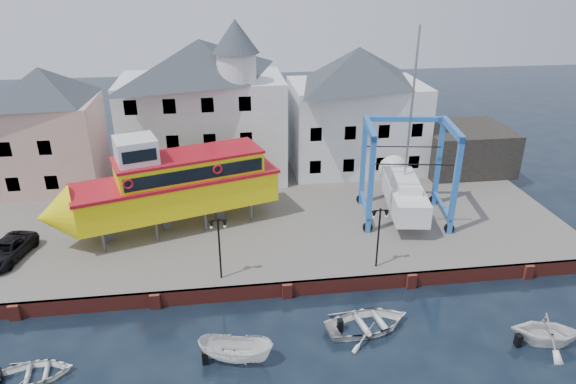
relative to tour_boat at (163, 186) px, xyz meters
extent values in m
plane|color=black|center=(7.83, -8.22, -4.43)|extent=(140.00, 140.00, 0.00)
cube|color=#605D57|center=(7.83, 2.78, -3.93)|extent=(44.00, 22.00, 1.00)
cube|color=maroon|center=(7.83, -8.10, -3.93)|extent=(44.00, 0.25, 1.00)
cube|color=maroon|center=(-8.17, -8.27, -3.93)|extent=(0.60, 0.36, 1.00)
cube|color=maroon|center=(-0.17, -8.27, -3.93)|extent=(0.60, 0.36, 1.00)
cube|color=maroon|center=(7.83, -8.27, -3.93)|extent=(0.60, 0.36, 1.00)
cube|color=maroon|center=(15.83, -8.27, -3.93)|extent=(0.60, 0.36, 1.00)
cube|color=maroon|center=(23.83, -8.27, -3.93)|extent=(0.60, 0.36, 1.00)
cube|color=tan|center=(-10.17, 9.78, 0.32)|extent=(8.00, 7.00, 7.50)
pyramid|color=#30373E|center=(-10.17, 9.78, 5.47)|extent=(8.00, 7.00, 2.80)
cube|color=black|center=(-12.67, 6.32, -1.83)|extent=(1.00, 0.08, 1.20)
cube|color=black|center=(-9.67, 6.32, -1.83)|extent=(1.00, 0.08, 1.20)
cube|color=black|center=(-12.67, 6.32, 1.17)|extent=(1.00, 0.08, 1.20)
cube|color=black|center=(-9.67, 6.32, 1.17)|extent=(1.00, 0.08, 1.20)
cube|color=silver|center=(2.83, 10.28, 1.07)|extent=(14.00, 8.00, 9.00)
pyramid|color=#30373E|center=(2.83, 10.28, 7.17)|extent=(14.00, 8.00, 3.20)
cube|color=black|center=(-2.67, 6.32, -1.83)|extent=(1.00, 0.08, 1.20)
cube|color=black|center=(0.33, 6.32, -1.83)|extent=(1.00, 0.08, 1.20)
cube|color=black|center=(3.33, 6.32, -1.83)|extent=(1.00, 0.08, 1.20)
cube|color=black|center=(6.33, 6.32, -1.83)|extent=(1.00, 0.08, 1.20)
cube|color=black|center=(-2.67, 6.32, 1.17)|extent=(1.00, 0.08, 1.20)
cube|color=black|center=(0.33, 6.32, 1.17)|extent=(1.00, 0.08, 1.20)
cube|color=black|center=(3.33, 6.32, 1.17)|extent=(1.00, 0.08, 1.20)
cube|color=black|center=(6.33, 6.32, 1.17)|extent=(1.00, 0.08, 1.20)
cube|color=black|center=(-2.67, 6.32, 4.17)|extent=(1.00, 0.08, 1.20)
cube|color=black|center=(0.33, 6.32, 4.17)|extent=(1.00, 0.08, 1.20)
cube|color=black|center=(3.33, 6.32, 4.17)|extent=(1.00, 0.08, 1.20)
cube|color=black|center=(6.33, 6.32, 4.17)|extent=(1.00, 0.08, 1.20)
cylinder|color=silver|center=(5.83, 7.88, 6.77)|extent=(3.20, 3.20, 2.40)
cone|color=#30373E|center=(5.83, 7.88, 9.27)|extent=(3.80, 3.80, 2.60)
cube|color=silver|center=(16.83, 10.78, 0.57)|extent=(12.00, 8.00, 8.00)
pyramid|color=#30373E|center=(16.83, 10.78, 6.17)|extent=(12.00, 8.00, 3.20)
cube|color=black|center=(12.33, 6.82, -1.83)|extent=(1.00, 0.08, 1.20)
cube|color=black|center=(15.33, 6.82, -1.83)|extent=(1.00, 0.08, 1.20)
cube|color=black|center=(18.33, 6.82, -1.83)|extent=(1.00, 0.08, 1.20)
cube|color=black|center=(21.33, 6.82, -1.83)|extent=(1.00, 0.08, 1.20)
cube|color=black|center=(12.33, 6.82, 1.17)|extent=(1.00, 0.08, 1.20)
cube|color=black|center=(15.33, 6.82, 1.17)|extent=(1.00, 0.08, 1.20)
cube|color=black|center=(18.33, 6.82, 1.17)|extent=(1.00, 0.08, 1.20)
cube|color=black|center=(21.33, 6.82, 1.17)|extent=(1.00, 0.08, 1.20)
cube|color=black|center=(26.83, 8.78, -1.43)|extent=(8.00, 7.00, 4.00)
cylinder|color=black|center=(3.83, -7.02, -1.43)|extent=(0.12, 0.12, 4.00)
cube|color=black|center=(3.83, -7.02, 0.62)|extent=(0.90, 0.06, 0.06)
sphere|color=black|center=(3.83, -7.02, 0.69)|extent=(0.16, 0.16, 0.16)
cone|color=black|center=(3.43, -7.02, 0.35)|extent=(0.32, 0.32, 0.45)
sphere|color=white|center=(3.43, -7.02, 0.17)|extent=(0.18, 0.18, 0.18)
cone|color=black|center=(4.23, -7.02, 0.35)|extent=(0.32, 0.32, 0.45)
sphere|color=white|center=(4.23, -7.02, 0.17)|extent=(0.18, 0.18, 0.18)
cylinder|color=black|center=(13.83, -7.02, -1.43)|extent=(0.12, 0.12, 4.00)
cube|color=black|center=(13.83, -7.02, 0.62)|extent=(0.90, 0.06, 0.06)
sphere|color=black|center=(13.83, -7.02, 0.69)|extent=(0.16, 0.16, 0.16)
cone|color=black|center=(13.43, -7.02, 0.35)|extent=(0.32, 0.32, 0.45)
sphere|color=white|center=(13.43, -7.02, 0.17)|extent=(0.18, 0.18, 0.18)
cone|color=black|center=(14.23, -7.02, 0.35)|extent=(0.32, 0.32, 0.45)
sphere|color=white|center=(14.23, -7.02, 0.17)|extent=(0.18, 0.18, 0.18)
cylinder|color=#59595E|center=(-3.99, -2.76, -2.67)|extent=(0.25, 0.25, 1.53)
cylinder|color=#59595E|center=(-4.86, -0.03, -2.67)|extent=(0.25, 0.25, 1.53)
cylinder|color=#59595E|center=(-0.58, -1.68, -2.67)|extent=(0.25, 0.25, 1.53)
cylinder|color=#59595E|center=(-1.44, 1.05, -2.67)|extent=(0.25, 0.25, 1.53)
cylinder|color=#59595E|center=(2.83, -0.61, -2.67)|extent=(0.25, 0.25, 1.53)
cylinder|color=#59595E|center=(1.97, 2.12, -2.67)|extent=(0.25, 0.25, 1.53)
cylinder|color=#59595E|center=(6.24, 0.47, -2.67)|extent=(0.25, 0.25, 1.53)
cylinder|color=#59595E|center=(5.38, 3.20, -2.67)|extent=(0.25, 0.25, 1.53)
cube|color=#59595E|center=(-3.94, -1.24, -2.67)|extent=(0.74, 0.67, 1.53)
cube|color=#59595E|center=(-0.04, -0.01, -2.67)|extent=(0.74, 0.67, 1.53)
cube|color=#59595E|center=(3.86, 1.22, -2.67)|extent=(0.74, 0.67, 1.53)
cube|color=#FBEA07|center=(0.94, 0.30, -0.77)|extent=(14.81, 8.01, 2.25)
cone|color=#FBEA07|center=(-6.96, -2.19, -0.77)|extent=(3.31, 4.38, 3.88)
cube|color=#B2101D|center=(0.94, 0.30, 0.45)|extent=(15.15, 8.26, 0.22)
cube|color=#FBEA07|center=(1.91, 0.60, 1.17)|extent=(10.79, 6.39, 1.64)
cube|color=black|center=(2.44, -1.08, 1.22)|extent=(9.37, 3.01, 0.92)
cube|color=black|center=(1.38, 2.29, 1.22)|extent=(9.37, 3.01, 0.92)
cube|color=#B2101D|center=(1.91, 0.60, 2.08)|extent=(11.02, 6.55, 0.18)
cube|color=white|center=(-1.50, -0.47, 2.91)|extent=(3.33, 3.33, 1.86)
cube|color=black|center=(-1.09, -1.77, 2.99)|extent=(2.15, 0.73, 0.82)
torus|color=#B2101D|center=(-1.93, -2.51, 1.37)|extent=(0.73, 0.35, 0.72)
torus|color=#B2101D|center=(3.92, -0.67, 1.37)|extent=(0.73, 0.35, 0.72)
cube|color=#2673C1|center=(14.54, -2.43, 0.23)|extent=(0.42, 0.42, 7.33)
cylinder|color=black|center=(14.54, -2.43, -3.07)|extent=(0.77, 0.38, 0.73)
cube|color=#2673C1|center=(15.32, 2.37, 0.23)|extent=(0.42, 0.42, 7.33)
cylinder|color=black|center=(15.32, 2.37, -3.07)|extent=(0.77, 0.38, 0.73)
cube|color=#2673C1|center=(20.38, -3.38, 0.23)|extent=(0.42, 0.42, 7.33)
cylinder|color=black|center=(20.38, -3.38, -3.07)|extent=(0.77, 0.38, 0.73)
cube|color=#2673C1|center=(21.16, 1.42, 0.23)|extent=(0.42, 0.42, 7.33)
cylinder|color=black|center=(21.16, 1.42, -3.07)|extent=(0.77, 0.38, 0.73)
cube|color=#2673C1|center=(14.93, -0.03, 3.71)|extent=(1.20, 5.23, 0.51)
cube|color=#2673C1|center=(14.93, -0.03, -2.38)|extent=(1.09, 5.21, 0.22)
cube|color=#2673C1|center=(20.77, -0.98, 3.71)|extent=(1.20, 5.23, 0.51)
cube|color=#2673C1|center=(20.77, -0.98, -2.38)|extent=(1.09, 5.21, 0.22)
cube|color=#2673C1|center=(18.24, 1.90, 3.71)|extent=(6.26, 1.37, 0.37)
cube|color=white|center=(17.85, -0.51, -1.55)|extent=(3.64, 8.14, 1.68)
cone|color=white|center=(18.60, 4.09, -1.55)|extent=(2.65, 2.04, 2.41)
cube|color=#59595E|center=(17.85, -0.51, -2.75)|extent=(0.55, 1.90, 0.73)
cube|color=white|center=(17.77, -1.02, -0.40)|extent=(2.16, 3.37, 0.63)
cylinder|color=#99999E|center=(17.94, 0.01, 5.05)|extent=(0.18, 0.18, 11.52)
cube|color=black|center=(17.55, -2.37, 1.68)|extent=(5.63, 1.03, 0.05)
cube|color=black|center=(18.16, 1.36, 1.68)|extent=(5.63, 1.03, 0.05)
imported|color=black|center=(-10.20, -2.87, -2.78)|extent=(3.22, 5.09, 1.31)
imported|color=white|center=(4.45, -13.36, -4.43)|extent=(4.28, 2.57, 1.55)
imported|color=white|center=(11.98, -11.79, -4.43)|extent=(5.48, 4.35, 1.02)
imported|color=white|center=(21.26, -14.31, -4.43)|extent=(4.54, 4.17, 2.01)
imported|color=white|center=(-5.71, -13.27, -4.43)|extent=(4.15, 3.21, 0.79)
camera|label=1|loc=(4.37, -34.42, 14.72)|focal=32.00mm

